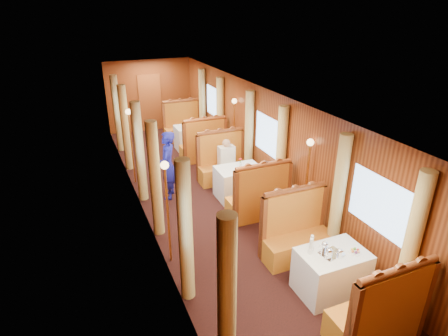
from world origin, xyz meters
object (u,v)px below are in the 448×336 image
tea_tray (331,254)px  teapot_back (325,248)px  banquette_near_fwd (378,315)px  banquette_near_aft (296,236)px  table_far (193,138)px  passenger (227,157)px  rose_vase_far (191,121)px  teapot_left (329,255)px  teapot_right (339,254)px  fruit_plate (355,251)px  banquette_mid_fwd (259,200)px  rose_vase_mid (240,161)px  table_near (331,272)px  table_mid (239,182)px  banquette_mid_aft (222,165)px  banquette_far_aft (183,127)px  steward (168,165)px  banquette_far_fwd (203,147)px

tea_tray → teapot_back: 0.13m
banquette_near_fwd → banquette_near_aft: (0.00, 2.03, 0.00)m
table_far → passenger: (-0.00, -2.77, 0.37)m
rose_vase_far → passenger: 2.81m
banquette_near_fwd → teapot_left: banquette_near_fwd is taller
banquette_near_fwd → table_far: size_ratio=1.28×
teapot_right → fruit_plate: size_ratio=0.74×
banquette_mid_fwd → table_far: size_ratio=1.28×
banquette_near_aft → rose_vase_mid: 2.51m
table_near → banquette_near_fwd: size_ratio=0.78×
table_mid → teapot_left: (-0.17, -3.59, 0.45)m
banquette_mid_fwd → tea_tray: size_ratio=3.94×
banquette_mid_aft → teapot_right: bearing=-90.1°
tea_tray → teapot_left: (-0.11, -0.07, 0.06)m
banquette_far_aft → fruit_plate: 8.15m
table_mid → teapot_back: teapot_back is taller
banquette_near_aft → teapot_back: size_ratio=8.20×
banquette_mid_fwd → steward: steward is taller
banquette_mid_fwd → teapot_right: bearing=-90.2°
fruit_plate → rose_vase_far: (-0.33, 7.15, 0.16)m
banquette_far_aft → rose_vase_mid: 4.57m
banquette_mid_fwd → teapot_left: bearing=-93.8°
banquette_near_fwd → rose_vase_far: size_ratio=3.72×
banquette_mid_aft → teapot_right: 4.66m
banquette_mid_aft → tea_tray: size_ratio=3.94×
teapot_back → banquette_mid_aft: bearing=112.8°
banquette_near_aft → rose_vase_mid: banquette_near_aft is taller
tea_tray → fruit_plate: 0.38m
passenger → banquette_far_aft: bearing=90.0°
banquette_near_fwd → rose_vase_mid: size_ratio=3.72×
banquette_near_fwd → rose_vase_mid: banquette_near_fwd is taller
banquette_mid_aft → banquette_mid_fwd: bearing=-90.0°
rose_vase_mid → table_mid: bearing=128.9°
passenger → rose_vase_far: bearing=90.6°
passenger → tea_tray: bearing=-90.8°
table_far → banquette_mid_aft: bearing=-90.0°
table_far → steward: (-1.53, -2.87, 0.44)m
banquette_far_fwd → teapot_back: banquette_far_fwd is taller
banquette_far_fwd → tea_tray: bearing=-90.6°
rose_vase_far → teapot_left: bearing=-91.2°
teapot_left → rose_vase_mid: (0.19, 3.56, 0.11)m
teapot_back → steward: (-1.42, 4.04, 0.00)m
teapot_left → rose_vase_mid: rose_vase_mid is taller
banquette_mid_fwd → passenger: banquette_mid_fwd is taller
table_mid → banquette_mid_fwd: bearing=-90.0°
rose_vase_far → steward: bearing=-117.4°
banquette_far_fwd → teapot_right: (-0.01, -6.12, 0.39)m
banquette_far_fwd → table_near: bearing=-90.0°
banquette_near_fwd → teapot_back: bearing=96.1°
fruit_plate → rose_vase_far: rose_vase_far is taller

